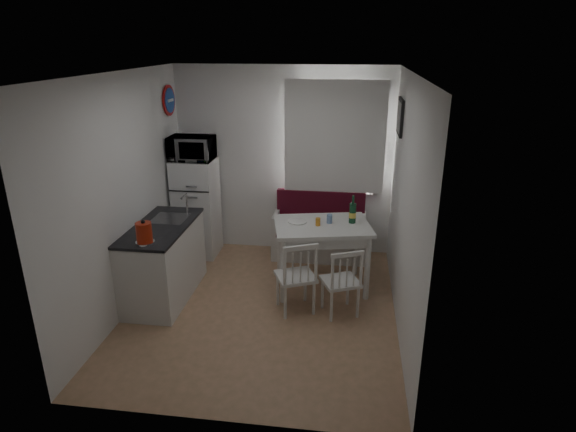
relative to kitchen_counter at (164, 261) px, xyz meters
name	(u,v)px	position (x,y,z in m)	size (l,w,h in m)	color
floor	(262,308)	(1.20, -0.16, -0.46)	(3.00, 3.50, 0.02)	#9C7A53
ceiling	(257,73)	(1.20, -0.16, 2.14)	(3.00, 3.50, 0.02)	white
wall_back	(284,162)	(1.20, 1.59, 0.84)	(3.00, 0.02, 2.60)	white
wall_front	(214,278)	(1.20, -1.91, 0.84)	(3.00, 0.02, 2.60)	white
wall_left	(125,195)	(-0.30, -0.16, 0.84)	(0.02, 3.50, 2.60)	white
wall_right	(405,207)	(2.70, -0.16, 0.84)	(0.02, 3.50, 2.60)	white
window	(335,140)	(1.90, 1.56, 1.17)	(1.22, 0.06, 1.47)	silver
curtain	(335,138)	(1.90, 1.49, 1.22)	(1.35, 0.02, 1.50)	white
kitchen_counter	(164,261)	(0.00, 0.00, 0.00)	(0.62, 1.32, 1.16)	silver
wall_sign	(169,100)	(-0.27, 1.29, 1.69)	(0.40, 0.40, 0.03)	navy
picture_frame	(400,117)	(2.67, 0.94, 1.59)	(0.04, 0.52, 0.42)	black
bench	(319,236)	(1.74, 1.35, -0.15)	(1.29, 0.50, 0.92)	silver
dining_table	(322,232)	(1.83, 0.45, 0.29)	(1.26, 1.00, 0.84)	silver
chair_left	(295,271)	(1.58, -0.21, 0.08)	(0.53, 0.53, 0.47)	silver
chair_right	(341,276)	(2.08, -0.21, 0.05)	(0.50, 0.50, 0.44)	silver
fridge	(197,207)	(0.02, 1.24, 0.24)	(0.55, 0.55, 1.38)	white
microwave	(192,148)	(0.02, 1.19, 1.09)	(0.58, 0.39, 0.32)	white
kettle	(144,233)	(0.05, -0.54, 0.58)	(0.20, 0.20, 0.26)	#A6220D
wine_bottle	(353,209)	(2.18, 0.55, 0.55)	(0.09, 0.09, 0.34)	#154327
drinking_glass_orange	(318,222)	(1.78, 0.40, 0.43)	(0.06, 0.06, 0.09)	orange
drinking_glass_blue	(329,219)	(1.91, 0.50, 0.44)	(0.07, 0.07, 0.11)	#7697C9
plate	(298,222)	(1.53, 0.47, 0.39)	(0.22, 0.22, 0.02)	white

